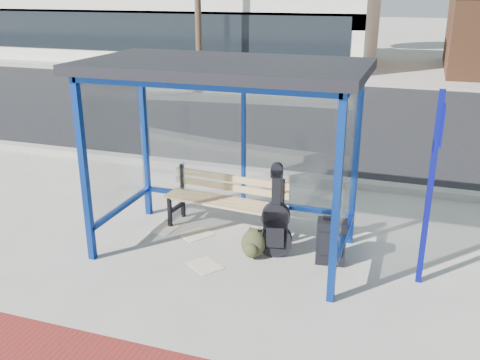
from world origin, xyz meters
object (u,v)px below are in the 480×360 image
(suitcase, at_px, (331,242))
(backpack, at_px, (253,244))
(guitar_bag, at_px, (276,225))
(bench, at_px, (226,198))

(suitcase, height_order, backpack, suitcase)
(guitar_bag, bearing_deg, suitcase, -8.61)
(guitar_bag, height_order, backpack, guitar_bag)
(backpack, bearing_deg, bench, 128.36)
(guitar_bag, relative_size, suitcase, 1.88)
(suitcase, relative_size, backpack, 1.66)
(bench, bearing_deg, suitcase, -12.87)
(suitcase, bearing_deg, backpack, -177.23)
(bench, distance_m, suitcase, 1.64)
(bench, xyz_separation_m, backpack, (0.60, -0.68, -0.29))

